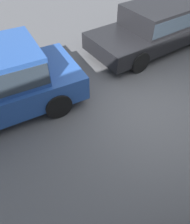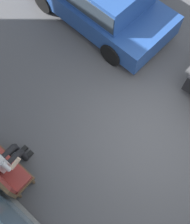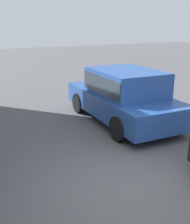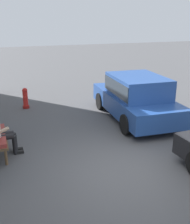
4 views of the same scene
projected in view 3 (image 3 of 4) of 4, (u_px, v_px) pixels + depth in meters
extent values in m
plane|color=#4C4C4F|center=(136.00, 192.00, 4.82)|extent=(60.00, 60.00, 0.00)
cube|color=#23478E|center=(122.00, 103.00, 8.20)|extent=(4.23, 2.01, 0.60)
cube|color=#23478E|center=(126.00, 82.00, 7.87)|extent=(2.23, 1.69, 0.69)
cube|color=#28333D|center=(126.00, 82.00, 7.87)|extent=(2.19, 1.73, 0.48)
cylinder|color=black|center=(78.00, 103.00, 9.03)|extent=(0.64, 0.21, 0.63)
cylinder|color=black|center=(124.00, 97.00, 9.73)|extent=(0.64, 0.21, 0.63)
cylinder|color=black|center=(118.00, 129.00, 6.81)|extent=(0.64, 0.21, 0.63)
cylinder|color=black|center=(174.00, 119.00, 7.52)|extent=(0.64, 0.21, 0.63)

